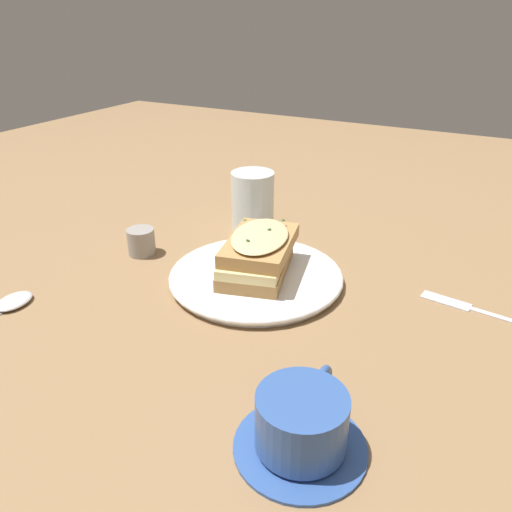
{
  "coord_description": "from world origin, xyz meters",
  "views": [
    {
      "loc": [
        0.57,
        0.34,
        0.38
      ],
      "look_at": [
        -0.02,
        0.02,
        0.04
      ],
      "focal_mm": 35.0,
      "sensor_mm": 36.0,
      "label": 1
    }
  ],
  "objects_px": {
    "teacup_with_saucer": "(302,425)",
    "water_glass": "(253,201)",
    "sandwich": "(258,253)",
    "dinner_plate": "(256,276)",
    "spoon": "(9,305)",
    "condiment_pot": "(141,242)",
    "fork": "(470,308)"
  },
  "relations": [
    {
      "from": "teacup_with_saucer",
      "to": "sandwich",
      "type": "bearing_deg",
      "value": 34.52
    },
    {
      "from": "dinner_plate",
      "to": "teacup_with_saucer",
      "type": "relative_size",
      "value": 1.9
    },
    {
      "from": "teacup_with_saucer",
      "to": "water_glass",
      "type": "height_order",
      "value": "water_glass"
    },
    {
      "from": "sandwich",
      "to": "water_glass",
      "type": "distance_m",
      "value": 0.2
    },
    {
      "from": "fork",
      "to": "teacup_with_saucer",
      "type": "bearing_deg",
      "value": 169.28
    },
    {
      "from": "teacup_with_saucer",
      "to": "dinner_plate",
      "type": "bearing_deg",
      "value": 35.01
    },
    {
      "from": "sandwich",
      "to": "water_glass",
      "type": "height_order",
      "value": "water_glass"
    },
    {
      "from": "condiment_pot",
      "to": "teacup_with_saucer",
      "type": "bearing_deg",
      "value": 57.64
    },
    {
      "from": "dinner_plate",
      "to": "sandwich",
      "type": "xyz_separation_m",
      "value": [
        -0.0,
        0.0,
        0.04
      ]
    },
    {
      "from": "sandwich",
      "to": "teacup_with_saucer",
      "type": "relative_size",
      "value": 1.21
    },
    {
      "from": "fork",
      "to": "condiment_pot",
      "type": "bearing_deg",
      "value": 106.32
    },
    {
      "from": "water_glass",
      "to": "spoon",
      "type": "relative_size",
      "value": 0.66
    },
    {
      "from": "dinner_plate",
      "to": "spoon",
      "type": "bearing_deg",
      "value": -49.76
    },
    {
      "from": "spoon",
      "to": "condiment_pot",
      "type": "bearing_deg",
      "value": 69.47
    },
    {
      "from": "water_glass",
      "to": "spoon",
      "type": "xyz_separation_m",
      "value": [
        0.41,
        -0.17,
        -0.05
      ]
    },
    {
      "from": "water_glass",
      "to": "condiment_pot",
      "type": "distance_m",
      "value": 0.22
    },
    {
      "from": "sandwich",
      "to": "spoon",
      "type": "relative_size",
      "value": 1.02
    },
    {
      "from": "water_glass",
      "to": "fork",
      "type": "relative_size",
      "value": 0.61
    },
    {
      "from": "water_glass",
      "to": "fork",
      "type": "bearing_deg",
      "value": 75.32
    },
    {
      "from": "water_glass",
      "to": "condiment_pot",
      "type": "xyz_separation_m",
      "value": [
        0.18,
        -0.11,
        -0.03
      ]
    },
    {
      "from": "sandwich",
      "to": "water_glass",
      "type": "xyz_separation_m",
      "value": [
        -0.18,
        -0.1,
        0.01
      ]
    },
    {
      "from": "dinner_plate",
      "to": "water_glass",
      "type": "height_order",
      "value": "water_glass"
    },
    {
      "from": "spoon",
      "to": "condiment_pot",
      "type": "distance_m",
      "value": 0.23
    },
    {
      "from": "sandwich",
      "to": "dinner_plate",
      "type": "bearing_deg",
      "value": -37.17
    },
    {
      "from": "water_glass",
      "to": "fork",
      "type": "height_order",
      "value": "water_glass"
    },
    {
      "from": "spoon",
      "to": "condiment_pot",
      "type": "height_order",
      "value": "condiment_pot"
    },
    {
      "from": "teacup_with_saucer",
      "to": "condiment_pot",
      "type": "xyz_separation_m",
      "value": [
        -0.26,
        -0.4,
        -0.01
      ]
    },
    {
      "from": "spoon",
      "to": "water_glass",
      "type": "bearing_deg",
      "value": 60.67
    },
    {
      "from": "sandwich",
      "to": "condiment_pot",
      "type": "distance_m",
      "value": 0.22
    },
    {
      "from": "dinner_plate",
      "to": "condiment_pot",
      "type": "xyz_separation_m",
      "value": [
        0.01,
        -0.22,
        0.01
      ]
    },
    {
      "from": "water_glass",
      "to": "dinner_plate",
      "type": "bearing_deg",
      "value": 29.82
    },
    {
      "from": "dinner_plate",
      "to": "condiment_pot",
      "type": "distance_m",
      "value": 0.22
    }
  ]
}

